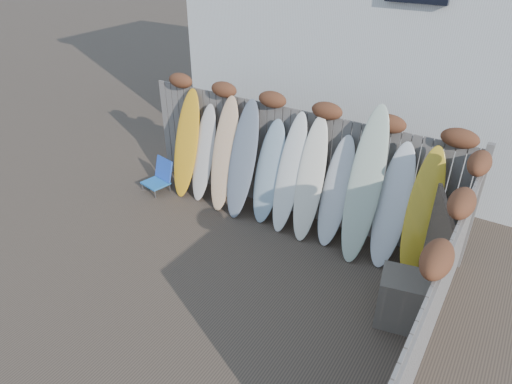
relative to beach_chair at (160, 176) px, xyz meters
The scene contains 18 objects.
ground 3.13m from the beach_chair, 33.43° to the right, with size 80.00×80.00×0.00m, color #493A2D.
back_fence 2.88m from the beach_chair, 14.34° to the left, with size 6.05×0.28×2.24m.
right_fence 5.84m from the beach_chair, 14.65° to the right, with size 0.28×4.40×2.24m.
house 6.40m from the beach_chair, 57.08° to the left, with size 8.50×5.50×6.33m.
beach_chair is the anchor object (origin of this frame).
wooden_crate 5.25m from the beach_chair, 10.44° to the right, with size 0.64×0.54×0.75m, color brown.
lattice_panel 5.45m from the beach_chair, ahead, with size 0.05×1.16×1.74m, color brown.
surfboard_0 0.94m from the beach_chair, 27.41° to the left, with size 0.52×0.07×2.11m, color #F8A51A.
surfboard_1 1.15m from the beach_chair, 18.32° to the left, with size 0.45×0.07×1.88m, color beige.
surfboard_2 1.63m from the beach_chair, 10.21° to the left, with size 0.49×0.07×2.14m, color #FFB674.
surfboard_3 2.01m from the beach_chair, ahead, with size 0.53×0.07×2.17m, color slate.
surfboard_4 2.45m from the beach_chair, ahead, with size 0.53×0.07×1.89m, color #9BB1BC.
surfboard_5 2.88m from the beach_chair, ahead, with size 0.46×0.07×2.12m, color white.
surfboard_6 3.26m from the beach_chair, ahead, with size 0.46×0.07×2.14m, color white.
surfboard_7 3.68m from the beach_chair, ahead, with size 0.47×0.07×1.89m, color silver.
surfboard_8 4.20m from the beach_chair, ahead, with size 0.51×0.07×2.51m, color beige.
surfboard_9 4.60m from the beach_chair, ahead, with size 0.49×0.07×2.01m, color silver.
surfboard_10 5.04m from the beach_chair, ahead, with size 0.46×0.07×2.06m, color gold.
Camera 1 is at (3.28, -4.04, 4.68)m, focal length 32.00 mm.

